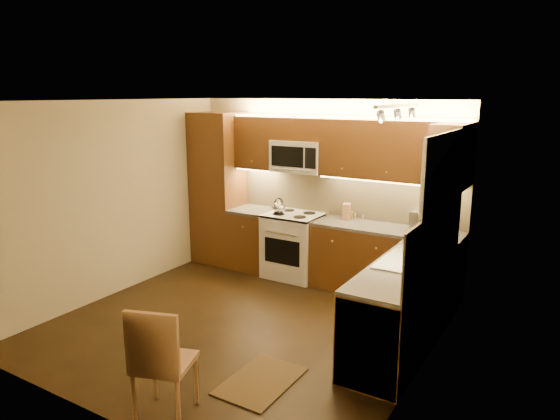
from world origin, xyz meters
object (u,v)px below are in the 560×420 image
Objects in this scene: knife_block at (347,211)px; stove at (294,245)px; kettle at (278,206)px; microwave at (299,156)px; sink at (410,254)px; toaster_oven at (429,221)px; dining_chair at (164,360)px; soap_bottle at (452,236)px.

stove is at bearing 178.43° from knife_block.
microwave is at bearing 71.17° from kettle.
microwave is at bearing 147.79° from sink.
microwave reaches higher than kettle.
toaster_oven is at bearing -17.79° from knife_block.
sink reaches higher than stove.
knife_block is (0.72, 0.05, -0.71)m from microwave.
dining_chair is (-1.12, -3.53, -0.53)m from toaster_oven.
sink is at bearing -4.93° from kettle.
dining_chair is at bearing -77.85° from stove.
sink is at bearing -32.21° from microwave.
microwave is 3.52× the size of soap_bottle.
kettle is 2.05m from toaster_oven.
knife_block is at bearing 4.00° from microwave.
soap_bottle reaches higher than sink.
toaster_oven is at bearing 4.67° from stove.
kettle is 0.96m from knife_block.
toaster_oven reaches higher than sink.
knife_block is (0.91, 0.29, -0.03)m from kettle.
knife_block is (0.72, 0.19, 0.55)m from stove.
kettle is 1.05× the size of soap_bottle.
microwave is 2.40m from soap_bottle.
toaster_oven is 1.91× the size of soap_bottle.
soap_bottle is (0.40, -0.49, -0.02)m from toaster_oven.
sink is at bearing -29.36° from stove.
stove is 1.27m from microwave.
sink reaches higher than dining_chair.
microwave is 3.79m from dining_chair.
sink is at bearing -61.67° from knife_block.
kettle is 3.44m from dining_chair.
toaster_oven reaches higher than knife_block.
dining_chair is at bearing -106.08° from soap_bottle.
dining_chair is (0.73, -3.38, 0.03)m from stove.
kettle reaches higher than dining_chair.
sink is (2.00, -1.26, -0.74)m from microwave.
kettle is at bearing -178.42° from knife_block.
kettle is 2.44m from soap_bottle.
toaster_oven reaches higher than soap_bottle.
microwave is 3.58× the size of knife_block.
soap_bottle is at bearing -11.85° from microwave.
microwave is 3.35× the size of kettle.
soap_bottle is 3.43m from dining_chair.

